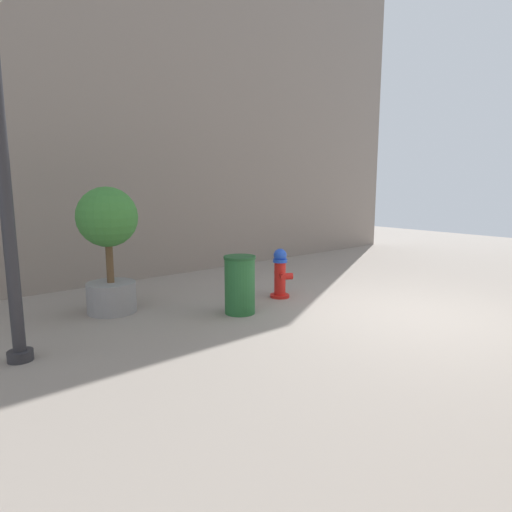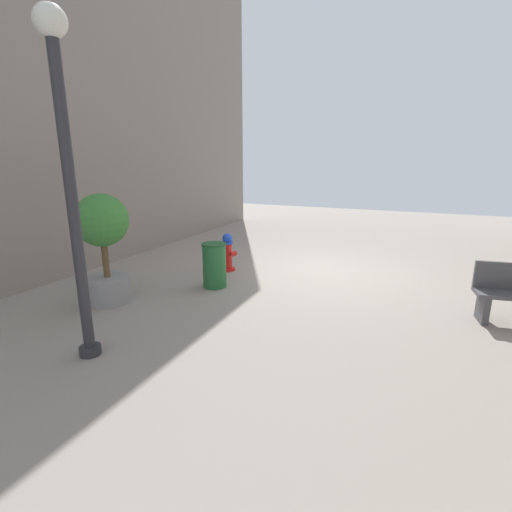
{
  "view_description": "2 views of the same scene",
  "coord_description": "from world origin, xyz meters",
  "px_view_note": "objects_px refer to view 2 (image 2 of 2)",
  "views": [
    {
      "loc": [
        -3.41,
        6.06,
        2.01
      ],
      "look_at": [
        1.01,
        2.32,
        1.05
      ],
      "focal_mm": 30.67,
      "sensor_mm": 36.0,
      "label": 1
    },
    {
      "loc": [
        -1.88,
        8.34,
        2.53
      ],
      "look_at": [
        0.62,
        2.58,
        0.91
      ],
      "focal_mm": 26.41,
      "sensor_mm": 36.0,
      "label": 2
    }
  ],
  "objects_px": {
    "planter_tree": "(103,239)",
    "street_lamp": "(67,156)",
    "fire_hydrant": "(228,252)",
    "trash_bin": "(214,265)"
  },
  "relations": [
    {
      "from": "street_lamp",
      "to": "planter_tree",
      "type": "bearing_deg",
      "value": -52.79
    },
    {
      "from": "planter_tree",
      "to": "trash_bin",
      "type": "bearing_deg",
      "value": -131.8
    },
    {
      "from": "planter_tree",
      "to": "trash_bin",
      "type": "distance_m",
      "value": 2.15
    },
    {
      "from": "planter_tree",
      "to": "street_lamp",
      "type": "distance_m",
      "value": 2.41
    },
    {
      "from": "planter_tree",
      "to": "trash_bin",
      "type": "xyz_separation_m",
      "value": [
        -1.35,
        -1.51,
        -0.72
      ]
    },
    {
      "from": "fire_hydrant",
      "to": "planter_tree",
      "type": "xyz_separation_m",
      "value": [
        1.05,
        2.66,
        0.74
      ]
    },
    {
      "from": "planter_tree",
      "to": "street_lamp",
      "type": "xyz_separation_m",
      "value": [
        -1.19,
        1.57,
        1.38
      ]
    },
    {
      "from": "trash_bin",
      "to": "street_lamp",
      "type": "bearing_deg",
      "value": 87.11
    },
    {
      "from": "planter_tree",
      "to": "trash_bin",
      "type": "relative_size",
      "value": 2.17
    },
    {
      "from": "street_lamp",
      "to": "trash_bin",
      "type": "distance_m",
      "value": 3.74
    }
  ]
}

